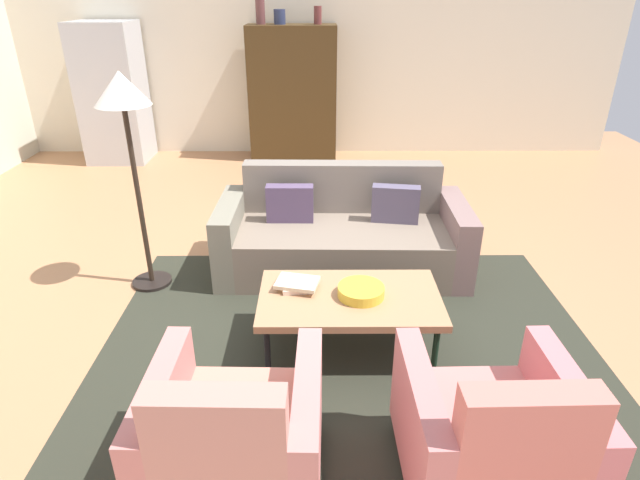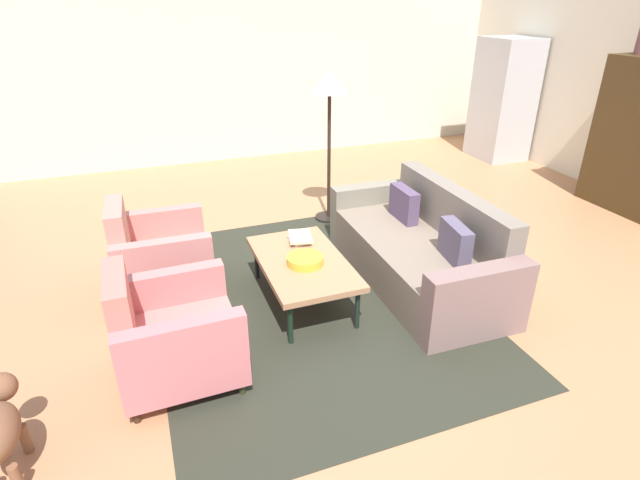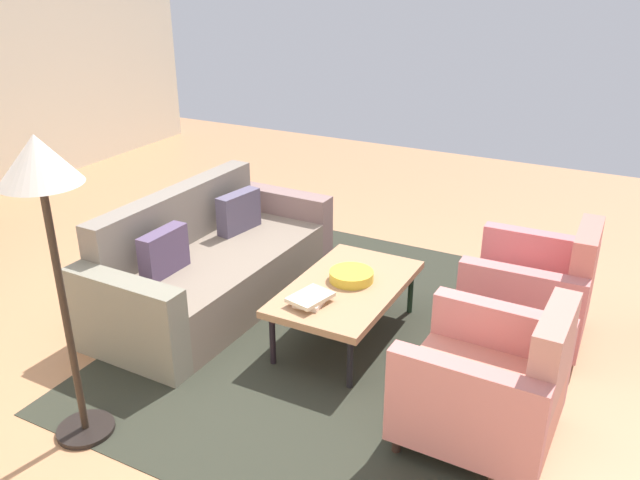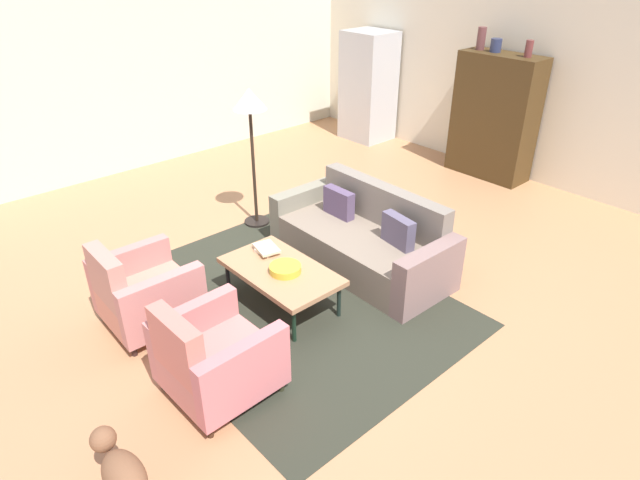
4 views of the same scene
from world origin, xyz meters
The scene contains 9 objects.
ground_plane centered at (0.00, 0.00, 0.00)m, with size 10.28×10.28×0.00m, color #B37C53.
area_rug centered at (0.20, -0.76, 0.00)m, with size 3.40×2.60×0.01m, color #2C2E23.
couch centered at (0.20, 0.38, 0.29)m, with size 2.12×0.94×0.86m.
coffee_table centered at (0.20, -0.81, 0.38)m, with size 1.20×0.70×0.41m.
armchair_left centered at (-0.41, -1.97, 0.34)m, with size 0.82×0.82×0.88m.
armchair_right centered at (0.80, -1.97, 0.34)m, with size 0.82×0.82×0.88m.
fruit_bowl centered at (0.27, -0.81, 0.45)m, with size 0.31×0.31×0.07m, color gold.
book_stack centered at (-0.15, -0.71, 0.44)m, with size 0.32×0.26×0.06m.
floor_lamp centered at (-1.41, 0.06, 1.44)m, with size 0.40×0.40×1.72m.
Camera 3 is at (-3.39, -2.49, 2.46)m, focal length 36.40 mm.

